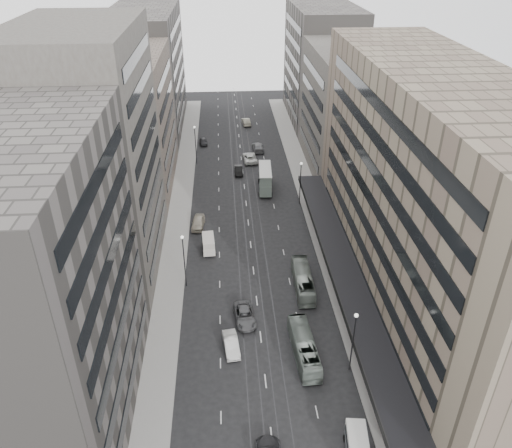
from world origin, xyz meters
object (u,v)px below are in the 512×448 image
object	(u,v)px
double_decker	(265,178)
sedan_1	(231,344)
bus_near	(304,347)
sedan_2	(245,316)
vw_microbus	(357,446)
panel_van	(209,244)
bus_far	(303,280)

from	to	relation	value
double_decker	sedan_1	bearing A→B (deg)	-97.13
bus_near	double_decker	world-z (taller)	double_decker
sedan_1	sedan_2	xyz separation A→B (m)	(1.86, 5.03, -0.01)
bus_near	sedan_2	xyz separation A→B (m)	(-6.63, 6.69, -0.59)
vw_microbus	sedan_2	distance (m)	22.13
sedan_2	panel_van	bearing A→B (deg)	101.35
bus_near	sedan_2	world-z (taller)	bus_near
bus_far	sedan_2	world-z (taller)	bus_far
vw_microbus	sedan_2	xyz separation A→B (m)	(-9.69, 19.89, -0.61)
vw_microbus	panel_van	bearing A→B (deg)	118.75
double_decker	vw_microbus	bearing A→B (deg)	-82.93
sedan_2	bus_near	bearing A→B (deg)	-50.31
vw_microbus	sedan_1	xyz separation A→B (m)	(-11.55, 14.86, -0.60)
bus_far	sedan_2	bearing A→B (deg)	36.94
bus_near	bus_far	size ratio (longest dim) A/B	1.00
bus_far	sedan_1	xyz separation A→B (m)	(-10.29, -11.14, -0.58)
double_decker	sedan_1	xyz separation A→B (m)	(-7.59, -42.10, -1.64)
bus_far	panel_van	distance (m)	16.77
panel_van	sedan_2	size ratio (longest dim) A/B	0.76
bus_near	panel_van	xyz separation A→B (m)	(-11.46, 23.07, 0.04)
bus_far	panel_van	world-z (taller)	bus_far
bus_far	vw_microbus	distance (m)	26.03
panel_van	sedan_1	world-z (taller)	panel_van
bus_near	sedan_1	size ratio (longest dim) A/B	2.07
sedan_1	vw_microbus	bearing A→B (deg)	-59.17
vw_microbus	sedan_1	world-z (taller)	vw_microbus
bus_near	vw_microbus	world-z (taller)	bus_near
bus_far	vw_microbus	xyz separation A→B (m)	(1.26, -26.00, 0.02)
double_decker	bus_near	bearing A→B (deg)	-85.72
double_decker	panel_van	world-z (taller)	double_decker
bus_near	sedan_2	bearing A→B (deg)	-48.31
double_decker	vw_microbus	xyz separation A→B (m)	(3.96, -56.97, -1.04)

